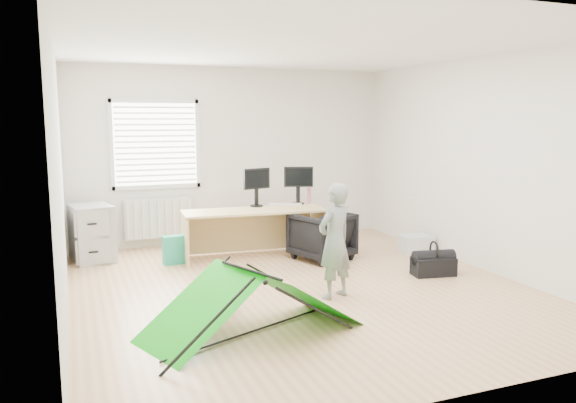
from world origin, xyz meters
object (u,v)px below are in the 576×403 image
object	(u,v)px
monitor_right	(298,190)
kite	(251,302)
storage_crate	(416,244)
desk	(254,233)
person	(335,241)
laptop_bag	(216,295)
thermos	(309,195)
monitor_left	(256,193)
duffel_bag	(433,266)
filing_cabinet	(92,233)
office_chair	(322,236)

from	to	relation	value
monitor_right	kite	world-z (taller)	monitor_right
storage_crate	desk	bearing A→B (deg)	165.24
person	storage_crate	bearing A→B (deg)	-167.17
laptop_bag	kite	bearing A→B (deg)	-95.36
monitor_right	person	size ratio (longest dim) A/B	0.34
monitor_right	thermos	bearing A→B (deg)	23.82
person	desk	bearing A→B (deg)	-105.32
monitor_left	laptop_bag	world-z (taller)	monitor_left
duffel_bag	filing_cabinet	bearing A→B (deg)	159.53
monitor_right	duffel_bag	xyz separation A→B (m)	(1.01, -1.96, -0.76)
monitor_right	kite	bearing A→B (deg)	-99.90
monitor_right	kite	distance (m)	3.45
laptop_bag	monitor_left	bearing A→B (deg)	45.39
storage_crate	laptop_bag	world-z (taller)	laptop_bag
desk	office_chair	distance (m)	0.95
office_chair	person	xyz separation A→B (m)	(-0.57, -1.57, 0.29)
office_chair	monitor_right	bearing A→B (deg)	-104.47
monitor_right	office_chair	bearing A→B (deg)	-66.27
monitor_right	laptop_bag	size ratio (longest dim) A/B	1.02
desk	storage_crate	size ratio (longest dim) A/B	4.40
person	kite	xyz separation A→B (m)	(-1.15, -0.66, -0.33)
storage_crate	duffel_bag	world-z (taller)	storage_crate
thermos	laptop_bag	bearing A→B (deg)	-131.69
monitor_right	office_chair	world-z (taller)	monitor_right
monitor_left	kite	bearing A→B (deg)	-124.19
storage_crate	laptop_bag	xyz separation A→B (m)	(-3.32, -1.36, 0.03)
filing_cabinet	person	distance (m)	3.56
duffel_bag	storage_crate	bearing A→B (deg)	76.10
desk	thermos	xyz separation A→B (m)	(0.95, 0.28, 0.45)
filing_cabinet	person	bearing A→B (deg)	-58.93
monitor_right	office_chair	distance (m)	0.91
monitor_left	office_chair	distance (m)	1.15
storage_crate	person	bearing A→B (deg)	-144.63
person	thermos	bearing A→B (deg)	-129.27
filing_cabinet	monitor_right	bearing A→B (deg)	-17.78
desk	office_chair	size ratio (longest dim) A/B	2.69
desk	office_chair	bearing A→B (deg)	-25.20
filing_cabinet	office_chair	distance (m)	3.14
thermos	laptop_bag	world-z (taller)	thermos
monitor_right	duffel_bag	bearing A→B (deg)	-43.16
desk	duffel_bag	world-z (taller)	desk
filing_cabinet	person	size ratio (longest dim) A/B	0.62
desk	kite	xyz separation A→B (m)	(-0.90, -2.69, -0.04)
thermos	laptop_bag	distance (m)	3.07
monitor_right	office_chair	size ratio (longest dim) A/B	0.58
kite	laptop_bag	size ratio (longest dim) A/B	4.52
desk	monitor_right	distance (m)	0.98
filing_cabinet	monitor_left	xyz separation A→B (m)	(2.25, -0.34, 0.49)
storage_crate	monitor_left	bearing A→B (deg)	158.05
kite	storage_crate	bearing A→B (deg)	11.53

